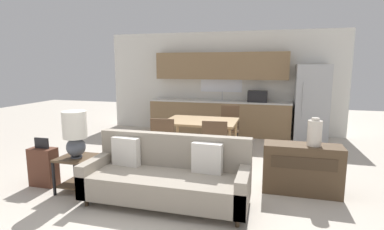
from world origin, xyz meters
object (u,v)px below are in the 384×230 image
Objects in this scene: couch at (168,177)px; dining_chair_far_right at (230,125)px; table_lamp at (75,132)px; dining_table at (201,124)px; dining_chair_near_left at (164,142)px; suitcase at (44,166)px; credenza at (302,169)px; vase at (315,133)px; side_table at (78,168)px; refrigerator at (311,103)px; dining_chair_near_right at (215,146)px.

dining_chair_far_right reaches higher than couch.
dining_chair_far_right is at bearing 58.49° from table_lamp.
dining_chair_far_right reaches higher than dining_table.
dining_chair_near_left is 1.89m from suitcase.
couch is 1.91m from credenza.
suitcase is at bearing -169.21° from vase.
suitcase is at bearing -168.64° from credenza.
table_lamp is 0.88m from suitcase.
dining_chair_far_right is 1.96m from dining_chair_near_left.
side_table is 0.54× the size of dining_chair_far_right.
table_lamp is at bearing -130.29° from refrigerator.
suitcase is at bearing 179.49° from couch.
couch is at bearing -156.22° from credenza.
vase is at bearing 166.49° from dining_chair_near_left.
credenza is 1.36m from dining_chair_near_right.
dining_chair_far_right is (0.42, 2.84, 0.18)m from couch.
dining_chair_near_right is (-1.45, 0.33, -0.37)m from vase.
refrigerator is 3.46m from credenza.
refrigerator is 5.53m from side_table.
couch is (0.02, -1.96, -0.36)m from dining_table.
dining_chair_near_right is at bearing 167.36° from vase.
credenza is at bearing 160.80° from dining_chair_near_right.
side_table is 3.37m from dining_chair_far_right.
refrigerator reaches higher than side_table.
side_table is 3.39m from vase.
refrigerator is 3.41m from vase.
dining_chair_near_right is at bearing 68.38° from couch.
refrigerator reaches higher than credenza.
credenza is 1.13× the size of dining_chair_near_right.
vase is 4.00m from suitcase.
couch is at bearing -0.51° from suitcase.
couch is at bearing -118.03° from refrigerator.
vase is 0.42× the size of dining_chair_near_right.
couch is 1.17m from dining_chair_near_left.
table_lamp is 3.41m from dining_chair_far_right.
table_lamp is at bearing 45.24° from dining_chair_near_left.
dining_chair_near_left is at bearing -119.62° from dining_chair_far_right.
dining_table is at bearing -121.71° from dining_chair_near_left.
dining_table is at bearing 44.37° from suitcase.
credenza is (3.10, 0.82, -0.53)m from table_lamp.
table_lamp is 0.71× the size of dining_chair_far_right.
vase reaches higher than dining_chair_near_left.
dining_table is 2.67× the size of side_table.
side_table is 0.54× the size of dining_chair_near_right.
dining_chair_near_left is (0.91, 1.12, -0.37)m from table_lamp.
refrigerator is 1.34× the size of dining_table.
table_lamp is (-3.57, -4.21, -0.03)m from refrigerator.
dining_chair_far_right is (-1.80, -1.32, -0.40)m from refrigerator.
dining_chair_near_right is (-1.32, 0.31, 0.16)m from credenza.
vase is at bearing -5.20° from credenza.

